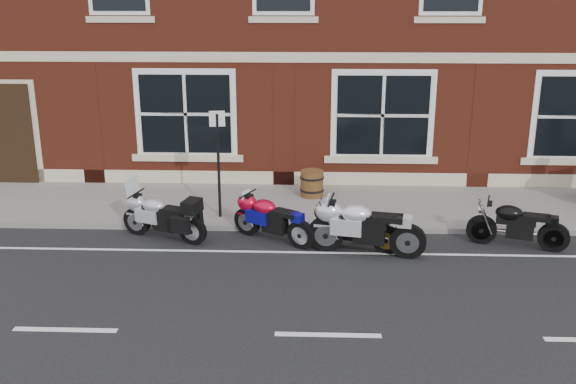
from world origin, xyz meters
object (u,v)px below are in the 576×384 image
Objects in this scene: moto_sport_silver at (365,225)px; moto_naked_black at (516,223)px; barrel_planter at (312,183)px; moto_sport_red at (273,217)px; moto_sport_black at (353,225)px; moto_touring_silver at (162,215)px; parking_sign at (218,157)px.

moto_naked_black is at bearing -69.89° from moto_sport_silver.
moto_sport_silver is 1.18× the size of moto_naked_black.
moto_naked_black is (3.06, 0.48, -0.08)m from moto_sport_silver.
moto_sport_silver reaches higher than barrel_planter.
moto_sport_red is 1.66m from moto_sport_black.
moto_sport_black reaches higher than barrel_planter.
moto_touring_silver is at bearing 121.51° from moto_sport_red.
moto_touring_silver reaches higher than moto_naked_black.
moto_sport_silver is at bearing -77.47° from moto_touring_silver.
parking_sign is (1.05, 1.09, 0.97)m from moto_touring_silver.
moto_sport_red is 0.76× the size of moto_sport_silver.
moto_sport_silver reaches higher than moto_naked_black.
moto_naked_black reaches higher than moto_sport_black.
parking_sign is at bearing -22.43° from moto_touring_silver.
parking_sign is at bearing 71.73° from moto_sport_silver.
moto_sport_black is 0.36m from moto_sport_silver.
moto_sport_red is at bearing 82.53° from moto_sport_silver.
moto_naked_black is at bearing -20.36° from parking_sign.
moto_sport_red is 2.84m from barrel_planter.
parking_sign reaches higher than moto_sport_black.
moto_sport_black is (1.63, -0.34, -0.02)m from moto_sport_red.
moto_sport_black is at bearing -35.74° from parking_sign.
moto_touring_silver is 4.18m from moto_sport_silver.
moto_sport_red is 2.67× the size of barrel_planter.
moto_sport_silver is 3.10m from moto_naked_black.
parking_sign reaches higher than moto_touring_silver.
barrel_planter is (-0.82, 3.07, -0.04)m from moto_sport_black.
moto_touring_silver is 2.30m from moto_sport_red.
moto_sport_silver is (1.83, -0.62, 0.08)m from moto_sport_red.
moto_sport_red reaches higher than moto_sport_black.
moto_touring_silver is 0.98× the size of moto_naked_black.
moto_sport_black is 2.82× the size of barrel_planter.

